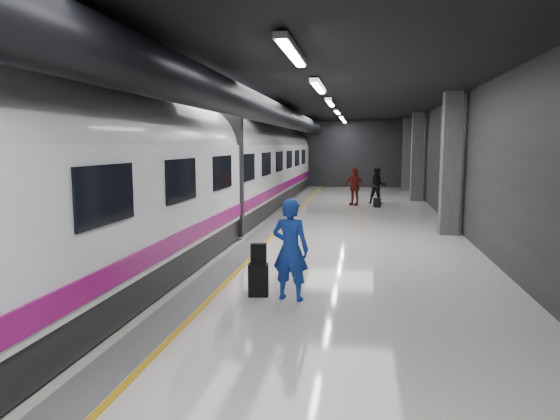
{
  "coord_description": "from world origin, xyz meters",
  "views": [
    {
      "loc": [
        1.79,
        -14.53,
        2.84
      ],
      "look_at": [
        -0.22,
        -2.31,
        1.23
      ],
      "focal_mm": 32.0,
      "sensor_mm": 36.0,
      "label": 1
    }
  ],
  "objects": [
    {
      "name": "traveler_main",
      "position": [
        0.52,
        -5.65,
        0.95
      ],
      "size": [
        0.77,
        0.58,
        1.89
      ],
      "primitive_type": "imported",
      "rotation": [
        0.0,
        0.0,
        2.94
      ],
      "color": "#174BAF",
      "rests_on": "ground"
    },
    {
      "name": "shoulder_bag",
      "position": [
        -0.1,
        -5.51,
        0.82
      ],
      "size": [
        0.31,
        0.19,
        0.39
      ],
      "primitive_type": "cube",
      "rotation": [
        0.0,
        0.0,
        0.12
      ],
      "color": "black",
      "rests_on": "suitcase_main"
    },
    {
      "name": "ground",
      "position": [
        0.0,
        0.0,
        0.0
      ],
      "size": [
        40.0,
        40.0,
        0.0
      ],
      "primitive_type": "plane",
      "color": "silver",
      "rests_on": "ground"
    },
    {
      "name": "traveler_far_b",
      "position": [
        1.44,
        9.43,
        0.89
      ],
      "size": [
        1.13,
        0.84,
        1.78
      ],
      "primitive_type": "imported",
      "rotation": [
        0.0,
        0.0,
        -0.44
      ],
      "color": "maroon",
      "rests_on": "ground"
    },
    {
      "name": "suitcase_main",
      "position": [
        -0.1,
        -5.52,
        0.31
      ],
      "size": [
        0.41,
        0.29,
        0.62
      ],
      "primitive_type": "cube",
      "rotation": [
        0.0,
        0.0,
        0.15
      ],
      "color": "black",
      "rests_on": "ground"
    },
    {
      "name": "platform_hall",
      "position": [
        -0.29,
        0.96,
        3.54
      ],
      "size": [
        10.02,
        40.02,
        4.51
      ],
      "color": "black",
      "rests_on": "ground"
    },
    {
      "name": "train",
      "position": [
        -3.25,
        -0.0,
        2.07
      ],
      "size": [
        3.05,
        38.0,
        4.05
      ],
      "color": "black",
      "rests_on": "ground"
    },
    {
      "name": "traveler_far_a",
      "position": [
        2.56,
        10.09,
        0.9
      ],
      "size": [
        1.0,
        0.85,
        1.8
      ],
      "primitive_type": "imported",
      "rotation": [
        0.0,
        0.0,
        0.22
      ],
      "color": "black",
      "rests_on": "ground"
    },
    {
      "name": "suitcase_far",
      "position": [
        2.5,
        8.72,
        0.22
      ],
      "size": [
        0.35,
        0.3,
        0.44
      ],
      "primitive_type": "cube",
      "rotation": [
        0.0,
        0.0,
        -0.43
      ],
      "color": "black",
      "rests_on": "ground"
    }
  ]
}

